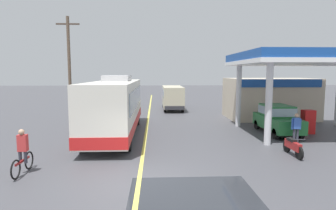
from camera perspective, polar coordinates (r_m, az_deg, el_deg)
ground at (r=29.96m, az=-3.76°, el=-0.93°), size 120.00×120.00×0.00m
lane_divider_stripe at (r=25.01m, az=-3.97°, el=-2.38°), size 0.16×50.00×0.01m
wet_puddle_patch at (r=9.15m, az=5.29°, el=-18.25°), size 4.04×3.61×0.01m
coach_bus_main at (r=17.86m, az=-10.47°, el=-0.44°), size 2.60×11.04×3.69m
gas_station_roadside at (r=23.61m, az=21.68°, el=3.07°), size 9.10×11.95×5.10m
car_at_pump at (r=19.25m, az=21.13°, el=-2.39°), size 1.70×4.20×1.82m
minibus_opposing_lane at (r=29.78m, az=0.93°, el=1.89°), size 2.04×6.13×2.44m
cyclist_on_shoulder at (r=12.22m, az=-27.27°, el=-8.68°), size 0.34×1.82×1.72m
motorcycle_parked_forecourt at (r=14.46m, az=23.86°, el=-7.63°), size 0.55×1.80×0.92m
pedestrian_near_pump at (r=16.90m, az=24.43°, el=-3.99°), size 0.55×0.22×1.66m
utility_pole_roadside at (r=23.96m, az=-19.27°, el=7.23°), size 1.80×0.24×8.25m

